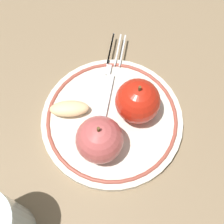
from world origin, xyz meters
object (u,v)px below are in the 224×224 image
apple_red_whole (138,101)px  apple_second_whole (99,140)px  apple_slice_front (70,106)px  fork (109,82)px  plate (112,120)px

apple_red_whole → apple_second_whole: (0.05, 0.06, 0.00)m
apple_red_whole → apple_slice_front: bearing=2.5°
apple_second_whole → fork: bearing=-91.4°
apple_slice_front → fork: apple_slice_front is taller
apple_red_whole → apple_slice_front: apple_red_whole is taller
plate → apple_red_whole: apple_red_whole is taller
apple_second_whole → apple_red_whole: bearing=-127.8°
plate → apple_second_whole: 0.07m
fork → apple_second_whole: bearing=-176.2°
apple_slice_front → apple_red_whole: bearing=174.5°
apple_red_whole → apple_slice_front: size_ratio=1.25×
apple_slice_front → apple_second_whole: bearing=123.5°
plate → apple_slice_front: bearing=-8.5°
apple_red_whole → fork: apple_red_whole is taller
fork → plate: bearing=-165.1°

